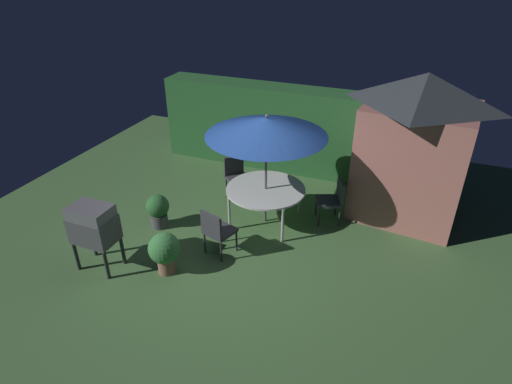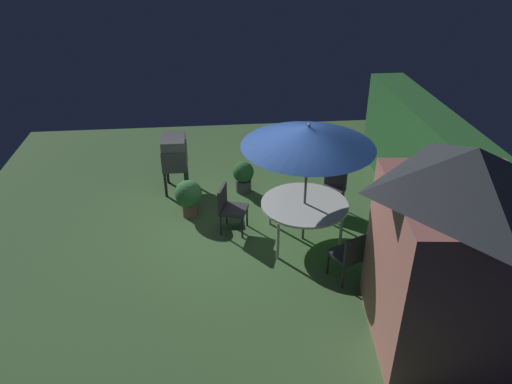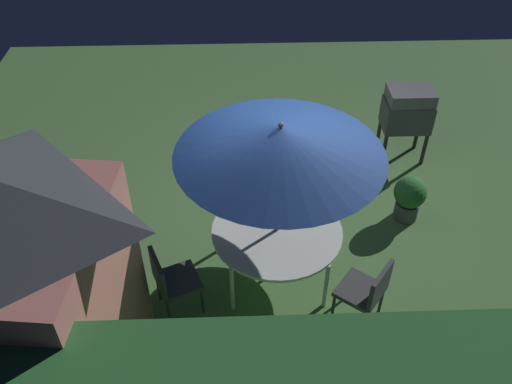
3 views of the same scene
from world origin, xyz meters
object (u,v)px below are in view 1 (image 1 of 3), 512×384
Objects in this scene: bbq_grill at (93,225)px; patio_table at (266,191)px; garden_shed at (415,147)px; chair_near_shed at (237,174)px; chair_toward_hedge at (333,198)px; patio_umbrella at (266,127)px; chair_far_side at (217,230)px; potted_plant_by_shed at (158,210)px; potted_plant_by_grill at (164,250)px.

patio_table is at bearing 48.20° from bbq_grill.
garden_shed reaches higher than chair_near_shed.
chair_near_shed is at bearing 174.00° from chair_toward_hedge.
patio_umbrella reaches higher than chair_far_side.
chair_near_shed and chair_toward_hedge have the same top height.
patio_umbrella is 2.49× the size of chair_near_shed.
garden_shed reaches higher than patio_table.
patio_umbrella is 2.65m from potted_plant_by_shed.
chair_far_side is at bearing -107.56° from patio_umbrella.
bbq_grill is at bearing -165.25° from potted_plant_by_grill.
potted_plant_by_shed is 0.90× the size of potted_plant_by_grill.
patio_umbrella is at bearing -150.94° from garden_shed.
patio_umbrella is at bearing 26.78° from potted_plant_by_shed.
chair_far_side is 1.00× the size of chair_toward_hedge.
chair_far_side is 2.45m from chair_toward_hedge.
chair_near_shed reaches higher than patio_table.
chair_toward_hedge is 1.32× the size of potted_plant_by_shed.
patio_umbrella reaches higher than bbq_grill.
potted_plant_by_grill is (-1.00, -2.07, -1.57)m from patio_umbrella.
garden_shed reaches higher than potted_plant_by_grill.
patio_umbrella is 1.87× the size of bbq_grill.
potted_plant_by_shed is at bearing -151.90° from garden_shed.
bbq_grill is at bearing -99.72° from potted_plant_by_shed.
patio_table is 3.17m from bbq_grill.
patio_table is at bearing -37.92° from chair_near_shed.
chair_near_shed is (-3.47, -0.66, -0.94)m from garden_shed.
garden_shed is at bearing 10.70° from chair_near_shed.
bbq_grill is at bearing -110.43° from chair_near_shed.
garden_shed is at bearing 28.10° from potted_plant_by_shed.
potted_plant_by_grill is at bearing -115.76° from patio_umbrella.
bbq_grill is at bearing -139.22° from chair_toward_hedge.
bbq_grill is (-2.11, -2.36, 0.15)m from patio_table.
chair_near_shed is 1.92m from potted_plant_by_shed.
potted_plant_by_shed is (-1.87, -0.94, -1.63)m from patio_umbrella.
garden_shed is at bearing 29.06° from patio_umbrella.
chair_near_shed is 2.12m from chair_far_side.
chair_far_side is at bearing 31.79° from bbq_grill.
chair_near_shed is at bearing 61.57° from potted_plant_by_shed.
potted_plant_by_shed is at bearing -154.75° from chair_toward_hedge.
garden_shed is at bearing 44.60° from potted_plant_by_grill.
chair_toward_hedge is (1.22, 0.51, -0.18)m from patio_table.
bbq_grill is at bearing -140.92° from garden_shed.
potted_plant_by_grill is at bearing -135.40° from garden_shed.
chair_toward_hedge is at bearing -6.00° from chair_near_shed.
patio_table is 0.69× the size of patio_umbrella.
chair_far_side is (1.70, 1.05, -0.33)m from bbq_grill.
potted_plant_by_grill is at bearing -115.76° from patio_table.
garden_shed is 4.10m from chair_far_side.
patio_umbrella is 2.49× the size of chair_far_side.
potted_plant_by_grill is (-2.22, -2.58, -0.08)m from chair_toward_hedge.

